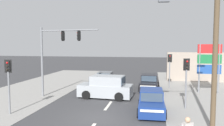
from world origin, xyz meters
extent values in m
plane|color=#3A3A3D|center=(0.00, 0.00, 0.00)|extent=(140.00, 140.00, 0.00)
cube|color=silver|center=(0.00, 3.00, 0.00)|extent=(0.20, 2.40, 0.01)
cube|color=silver|center=(0.00, 8.00, 0.00)|extent=(0.20, 2.40, 0.01)
cube|color=gray|center=(-8.50, 4.00, 0.01)|extent=(8.00, 40.00, 0.02)
cylinder|color=brown|center=(6.29, -0.81, 4.73)|extent=(0.26, 0.26, 9.45)
cube|color=#595B60|center=(3.71, -1.07, 6.74)|extent=(0.59, 0.33, 0.18)
cylinder|color=slate|center=(-6.23, 4.83, 3.00)|extent=(0.18, 0.18, 6.00)
cylinder|color=slate|center=(-3.65, 4.53, 5.70)|extent=(5.18, 0.70, 0.11)
cube|color=black|center=(-4.17, 4.59, 5.25)|extent=(0.23, 0.28, 0.68)
cube|color=black|center=(-4.17, 4.59, 5.25)|extent=(0.09, 0.44, 0.84)
sphere|color=red|center=(-4.28, 4.61, 5.47)|extent=(0.13, 0.13, 0.13)
sphere|color=black|center=(-4.28, 4.61, 5.25)|extent=(0.13, 0.13, 0.13)
sphere|color=black|center=(-4.28, 4.61, 5.03)|extent=(0.13, 0.13, 0.13)
cube|color=black|center=(-2.72, 4.43, 5.25)|extent=(0.23, 0.28, 0.68)
cube|color=black|center=(-2.72, 4.43, 5.25)|extent=(0.09, 0.44, 0.84)
sphere|color=red|center=(-2.84, 4.44, 5.47)|extent=(0.13, 0.13, 0.13)
sphere|color=black|center=(-2.84, 4.44, 5.25)|extent=(0.13, 0.13, 0.13)
sphere|color=black|center=(-2.84, 4.44, 5.03)|extent=(0.13, 0.13, 0.13)
cylinder|color=slate|center=(5.51, 3.16, 1.40)|extent=(0.12, 0.12, 2.80)
cube|color=black|center=(5.51, 3.16, 3.14)|extent=(0.30, 0.25, 0.68)
cube|color=black|center=(5.51, 3.16, 3.14)|extent=(0.44, 0.13, 0.84)
sphere|color=red|center=(5.54, 3.04, 3.36)|extent=(0.13, 0.13, 0.13)
sphere|color=black|center=(5.54, 3.04, 3.14)|extent=(0.13, 0.13, 0.13)
sphere|color=black|center=(5.54, 3.04, 2.92)|extent=(0.13, 0.13, 0.13)
cylinder|color=slate|center=(-5.89, -0.17, 1.40)|extent=(0.12, 0.12, 2.80)
cube|color=black|center=(-5.89, -0.17, 3.14)|extent=(0.30, 0.25, 0.68)
cube|color=black|center=(-5.89, -0.17, 3.14)|extent=(0.44, 0.14, 0.84)
sphere|color=red|center=(-5.86, -0.29, 3.36)|extent=(0.13, 0.13, 0.13)
sphere|color=black|center=(-5.86, -0.29, 3.14)|extent=(0.13, 0.13, 0.13)
sphere|color=black|center=(-5.86, -0.29, 2.92)|extent=(0.13, 0.13, 0.13)
cylinder|color=slate|center=(4.94, 10.61, 1.40)|extent=(0.12, 0.12, 2.80)
cube|color=black|center=(4.94, 10.61, 3.14)|extent=(0.26, 0.20, 0.68)
cube|color=black|center=(4.94, 10.61, 3.14)|extent=(0.44, 0.05, 0.84)
sphere|color=red|center=(4.94, 10.49, 3.36)|extent=(0.13, 0.13, 0.13)
sphere|color=black|center=(4.94, 10.49, 3.14)|extent=(0.13, 0.13, 0.13)
sphere|color=black|center=(4.94, 10.49, 2.92)|extent=(0.13, 0.13, 0.13)
cylinder|color=slate|center=(7.49, 8.78, 2.30)|extent=(0.16, 0.16, 4.60)
cylinder|color=slate|center=(9.19, 8.78, 2.30)|extent=(0.16, 0.16, 4.60)
cube|color=red|center=(8.34, 8.78, 4.15)|extent=(2.10, 0.14, 0.84)
cube|color=#196B38|center=(8.34, 8.78, 3.20)|extent=(2.10, 0.14, 0.84)
cube|color=#1E4793|center=(8.34, 8.78, 2.25)|extent=(2.10, 0.14, 0.84)
cube|color=#A39384|center=(11.00, 16.00, 1.80)|extent=(12.00, 1.00, 3.60)
cube|color=#A3A8AD|center=(-0.74, 5.37, 0.64)|extent=(4.61, 2.14, 1.00)
cube|color=#A3A8AD|center=(-0.54, 5.36, 1.52)|extent=(2.81, 1.90, 0.76)
cube|color=#384756|center=(-1.91, 5.45, 1.52)|extent=(0.17, 1.58, 0.65)
cube|color=#384756|center=(0.83, 5.27, 1.52)|extent=(0.16, 1.55, 0.61)
cube|color=white|center=(-3.00, 5.53, 0.86)|extent=(0.14, 1.56, 0.14)
cylinder|color=black|center=(-2.19, 4.55, 0.36)|extent=(0.73, 0.27, 0.72)
cylinder|color=black|center=(-2.07, 6.39, 0.36)|extent=(0.73, 0.27, 0.72)
cylinder|color=black|center=(0.59, 4.36, 0.36)|extent=(0.73, 0.27, 0.72)
cylinder|color=black|center=(0.71, 6.20, 0.36)|extent=(0.73, 0.27, 0.72)
cube|color=navy|center=(3.15, 1.78, 0.51)|extent=(1.70, 3.64, 0.76)
cube|color=navy|center=(3.14, 2.08, 1.21)|extent=(1.53, 1.94, 0.64)
cube|color=#384756|center=(3.17, 1.11, 1.21)|extent=(1.36, 0.10, 0.54)
cube|color=#384756|center=(3.11, 3.05, 1.21)|extent=(1.33, 0.10, 0.51)
cube|color=white|center=(3.20, -0.04, 0.68)|extent=(1.36, 0.08, 0.14)
cylinder|color=black|center=(3.98, 0.68, 0.30)|extent=(0.20, 0.60, 0.60)
cylinder|color=black|center=(2.38, 0.64, 0.30)|extent=(0.20, 0.60, 0.60)
cylinder|color=black|center=(3.92, 2.91, 0.30)|extent=(0.20, 0.60, 0.60)
cylinder|color=black|center=(2.32, 2.87, 0.30)|extent=(0.20, 0.60, 0.60)
cube|color=black|center=(2.90, 9.48, 0.54)|extent=(1.87, 4.27, 0.80)
cube|color=black|center=(2.90, 9.53, 1.25)|extent=(1.64, 1.96, 0.62)
cube|color=#384756|center=(2.86, 8.56, 1.25)|extent=(1.44, 0.12, 0.53)
cube|color=#384756|center=(2.94, 10.50, 1.25)|extent=(1.41, 0.12, 0.50)
cube|color=white|center=(2.81, 7.36, 0.72)|extent=(1.45, 0.10, 0.14)
cylinder|color=black|center=(3.69, 8.14, 0.32)|extent=(0.22, 0.65, 0.64)
cylinder|color=black|center=(2.00, 8.21, 0.32)|extent=(0.22, 0.65, 0.64)
cylinder|color=black|center=(3.80, 10.75, 0.32)|extent=(0.22, 0.65, 0.64)
cylinder|color=black|center=(2.10, 10.81, 0.32)|extent=(0.22, 0.65, 0.64)
cube|color=slate|center=(-1.97, 11.14, 0.51)|extent=(1.68, 3.64, 0.76)
cube|color=slate|center=(-1.96, 10.84, 1.21)|extent=(1.52, 1.93, 0.64)
cube|color=#384756|center=(-1.98, 11.81, 1.21)|extent=(1.36, 0.09, 0.54)
cube|color=#384756|center=(-1.94, 9.87, 1.21)|extent=(1.33, 0.09, 0.51)
cube|color=white|center=(-2.01, 12.96, 0.68)|extent=(1.36, 0.07, 0.14)
cylinder|color=black|center=(-2.79, 12.24, 0.30)|extent=(0.19, 0.60, 0.60)
cylinder|color=black|center=(-1.19, 12.27, 0.30)|extent=(0.19, 0.60, 0.60)
cylinder|color=black|center=(-2.74, 10.01, 0.30)|extent=(0.19, 0.60, 0.60)
cylinder|color=black|center=(-1.14, 10.04, 0.30)|extent=(0.19, 0.60, 0.60)
sphere|color=tan|center=(4.60, -3.72, 1.52)|extent=(0.22, 0.22, 0.22)
camera|label=1|loc=(3.19, -12.58, 4.47)|focal=35.00mm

